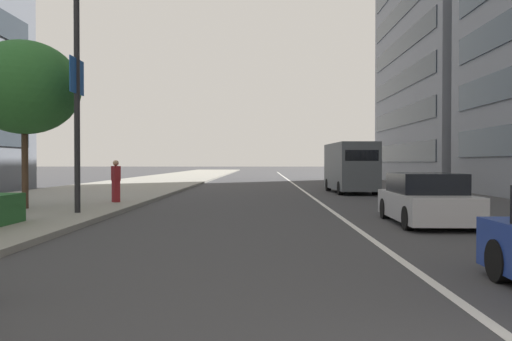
% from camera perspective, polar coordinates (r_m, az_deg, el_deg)
% --- Properties ---
extents(sidewalk_right_plaza, '(160.00, 8.63, 0.15)m').
position_cam_1_polar(sidewalk_right_plaza, '(33.89, -14.80, -1.95)').
color(sidewalk_right_plaza, gray).
rests_on(sidewalk_right_plaza, ground).
extents(lane_centre_stripe, '(110.00, 0.16, 0.01)m').
position_cam_1_polar(lane_centre_stripe, '(37.73, 4.44, -1.74)').
color(lane_centre_stripe, silver).
rests_on(lane_centre_stripe, ground).
extents(car_approaching_light, '(4.41, 1.98, 1.43)m').
position_cam_1_polar(car_approaching_light, '(16.05, 17.29, -2.95)').
color(car_approaching_light, '#B7B7BC').
rests_on(car_approaching_light, ground).
extents(delivery_van_ahead, '(6.17, 2.27, 2.79)m').
position_cam_1_polar(delivery_van_ahead, '(31.19, 9.81, 0.42)').
color(delivery_van_ahead, '#4C5156').
rests_on(delivery_van_ahead, ground).
extents(street_lamp_with_banners, '(1.26, 2.06, 8.73)m').
position_cam_1_polar(street_lamp_with_banners, '(18.26, -17.41, 11.96)').
color(street_lamp_with_banners, '#232326').
rests_on(street_lamp_with_banners, sidewalk_right_plaza).
extents(street_tree_mid_sidewalk, '(3.74, 3.74, 5.72)m').
position_cam_1_polar(street_tree_mid_sidewalk, '(20.41, -23.02, 7.95)').
color(street_tree_mid_sidewalk, '#473323').
rests_on(street_tree_mid_sidewalk, sidewalk_right_plaza).
extents(pedestrian_on_plaza, '(0.48, 0.44, 1.66)m').
position_cam_1_polar(pedestrian_on_plaza, '(22.33, -14.42, -1.06)').
color(pedestrian_on_plaza, maroon).
rests_on(pedestrian_on_plaza, sidewalk_right_plaza).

